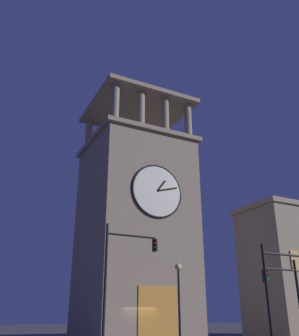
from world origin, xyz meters
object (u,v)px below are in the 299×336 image
traffic_signal_far (288,291)px  street_lamp (179,288)px  traffic_signal_near (121,268)px  traffic_signal_mid (289,279)px  clocktower (135,230)px

traffic_signal_far → street_lamp: traffic_signal_far is taller
traffic_signal_near → traffic_signal_mid: bearing=143.3°
traffic_signal_far → street_lamp: (5.46, -3.73, 0.21)m
traffic_signal_far → street_lamp: size_ratio=1.03×
traffic_signal_mid → traffic_signal_far: (-2.74, -2.88, -0.31)m
clocktower → traffic_signal_far: size_ratio=4.48×
traffic_signal_mid → traffic_signal_far: traffic_signal_mid is taller
clocktower → traffic_signal_mid: bearing=96.8°
traffic_signal_near → traffic_signal_far: traffic_signal_near is taller
traffic_signal_far → traffic_signal_near: bearing=-14.1°
traffic_signal_far → traffic_signal_mid: bearing=46.4°
street_lamp → traffic_signal_mid: bearing=112.3°
clocktower → traffic_signal_far: clocktower is taller
clocktower → traffic_signal_far: bearing=110.1°
traffic_signal_far → clocktower: bearing=-69.9°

